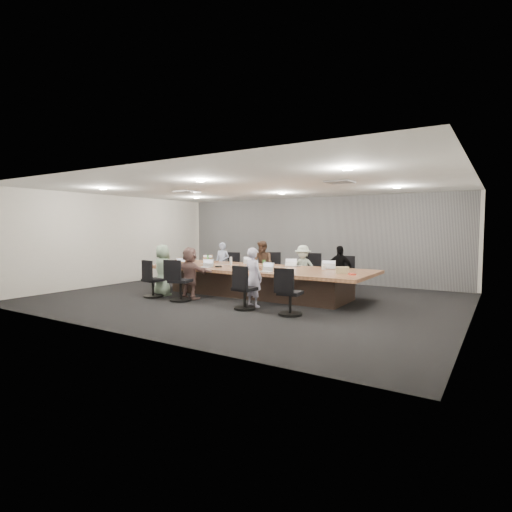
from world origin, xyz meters
The scene contains 41 objects.
floor centered at (0.00, 0.00, 0.00)m, with size 10.00×8.00×0.00m, color black.
ceiling centered at (0.00, 0.00, 2.80)m, with size 10.00×8.00×0.00m, color white.
wall_back centered at (0.00, 4.00, 1.40)m, with size 10.00×2.80×0.00m, color beige.
wall_front centered at (0.00, -4.00, 1.40)m, with size 10.00×2.80×0.00m, color beige.
wall_left centered at (-5.00, 0.00, 1.40)m, with size 8.00×2.80×0.00m, color beige.
wall_right centered at (5.00, 0.00, 1.40)m, with size 8.00×2.80×0.00m, color beige.
curtain centered at (0.00, 3.92, 1.40)m, with size 9.80×0.04×2.80m, color slate.
conference_table centered at (0.00, 0.50, 0.40)m, with size 6.00×2.20×0.74m.
chair_0 centered at (-2.19, 2.20, 0.38)m, with size 0.51×0.51×0.75m, color black, non-canonical shape.
chair_1 centered at (-0.67, 2.20, 0.43)m, with size 0.57×0.57×0.85m, color black, non-canonical shape.
chair_2 centered at (0.66, 2.20, 0.44)m, with size 0.59×0.59×0.87m, color black, non-canonical shape.
chair_3 centered at (1.74, 2.20, 0.40)m, with size 0.54×0.54×0.80m, color black, non-canonical shape.
chair_4 centered at (-2.12, -1.20, 0.37)m, with size 0.50×0.50×0.75m, color black, non-canonical shape.
chair_5 centered at (-1.17, -1.20, 0.41)m, with size 0.56×0.56×0.83m, color black, non-canonical shape.
chair_6 centered at (0.71, -1.20, 0.38)m, with size 0.51×0.51×0.75m, color black, non-canonical shape.
chair_7 centered at (1.83, -1.20, 0.38)m, with size 0.52×0.52×0.76m, color black, non-canonical shape.
person_0 centered at (-2.19, 1.85, 0.66)m, with size 0.48×0.32×1.32m, color #9AA8CD.
laptop_0 centered at (-2.19, 1.30, 0.75)m, with size 0.33×0.23×0.02m, color #8C6647.
person_1 centered at (-0.67, 1.85, 0.70)m, with size 0.68×0.53×1.39m, color #4A3225.
laptop_1 centered at (-0.67, 1.30, 0.75)m, with size 0.32×0.22×0.02m, color #B2B2B7.
person_2 centered at (0.66, 1.85, 0.65)m, with size 0.83×0.48×1.29m, color #B7C7B6.
laptop_2 centered at (0.66, 1.30, 0.75)m, with size 0.32×0.22×0.02m, color #B2B2B7.
person_3 centered at (1.74, 1.85, 0.65)m, with size 0.77×0.32×1.31m, color black.
laptop_3 centered at (1.74, 1.30, 0.75)m, with size 0.35×0.24×0.02m, color #B2B2B7.
person_4 centered at (-2.12, -0.85, 0.67)m, with size 0.66×0.43×1.34m, color gray.
laptop_4 centered at (-2.12, -0.30, 0.75)m, with size 0.31×0.21×0.02m, color #8C6647.
person_5 centered at (-1.17, -0.85, 0.65)m, with size 1.21×0.39×1.31m, color brown.
laptop_5 centered at (-1.17, -0.30, 0.75)m, with size 0.32×0.22×0.02m, color #B2B2B7.
person_6 centered at (0.71, -0.85, 0.67)m, with size 0.49×0.32×1.34m, color silver.
laptop_6 centered at (0.71, -0.30, 0.75)m, with size 0.30×0.21×0.02m, color #B2B2B7.
bottle_green_left centered at (-2.13, 1.04, 0.85)m, with size 0.06×0.06×0.23m, color #3C9136.
bottle_green_right centered at (0.46, 0.04, 0.87)m, with size 0.07×0.07×0.25m, color #3C9136.
bottle_clear centered at (-1.03, 0.71, 0.86)m, with size 0.07×0.07×0.23m, color silver.
cup_white_far centered at (-0.16, 0.57, 0.79)m, with size 0.09×0.09×0.11m, color white.
cup_white_near centered at (1.67, 0.93, 0.80)m, with size 0.09×0.09×0.11m, color white.
mug_brown centered at (-2.65, 0.25, 0.80)m, with size 0.09×0.09×0.11m, color brown.
mic_left centered at (-0.94, 0.02, 0.76)m, with size 0.16×0.11×0.03m, color black.
mic_right centered at (-0.02, 0.33, 0.75)m, with size 0.14×0.10×0.03m, color black.
stapler centered at (-0.13, 0.14, 0.77)m, with size 0.14×0.04×0.05m, color black.
canvas_bag centered at (2.36, 0.37, 0.82)m, with size 0.28×0.17×0.15m, color tan.
snack_packet centered at (2.65, 0.19, 0.76)m, with size 0.16×0.11×0.04m, color #F14634.
Camera 1 is at (5.51, -8.39, 1.78)m, focal length 28.00 mm.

